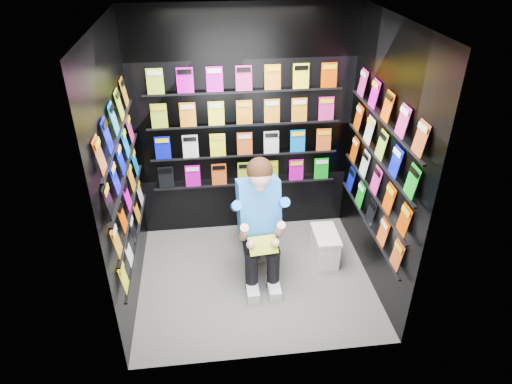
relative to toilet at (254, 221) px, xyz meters
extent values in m
plane|color=slate|center=(-0.05, -0.55, -0.37)|extent=(2.40, 2.40, 0.00)
plane|color=white|center=(-0.05, -0.55, 2.23)|extent=(2.40, 2.40, 0.00)
cube|color=black|center=(-0.05, 0.45, 0.93)|extent=(2.40, 0.04, 2.60)
cube|color=black|center=(-0.05, -1.55, 0.93)|extent=(2.40, 0.04, 2.60)
cube|color=black|center=(-1.25, -0.55, 0.93)|extent=(0.04, 2.00, 2.60)
cube|color=black|center=(1.15, -0.55, 0.93)|extent=(0.04, 2.00, 2.60)
imported|color=white|center=(0.00, 0.00, 0.00)|extent=(0.49, 0.79, 0.73)
cube|color=white|center=(0.75, -0.31, -0.21)|extent=(0.24, 0.43, 0.32)
cube|color=white|center=(0.75, -0.31, -0.03)|extent=(0.27, 0.45, 0.03)
cube|color=green|center=(0.00, -0.73, 0.21)|extent=(0.29, 0.19, 0.12)
camera|label=1|loc=(-0.49, -4.18, 2.90)|focal=32.00mm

